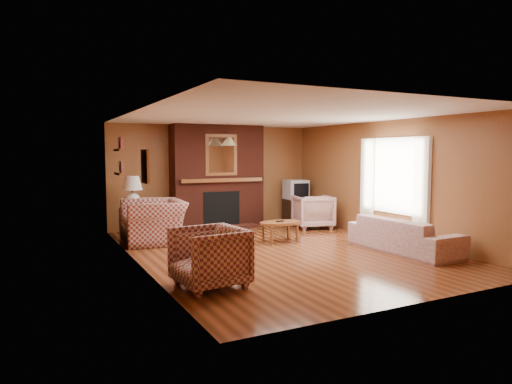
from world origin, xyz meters
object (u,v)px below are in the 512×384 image
coffee_table (280,224)px  table_lamp (133,190)px  side_table (133,223)px  crt_tv (296,189)px  fireplace (218,177)px  plaid_armchair (209,257)px  floral_sofa (404,235)px  floral_armchair (313,212)px  plaid_loveseat (153,221)px  tv_stand (296,210)px

coffee_table → table_lamp: size_ratio=1.28×
side_table → table_lamp: size_ratio=0.91×
crt_tv → fireplace: bearing=174.7°
plaid_armchair → floral_sofa: (3.85, 0.47, -0.09)m
side_table → plaid_armchair: bearing=-87.8°
crt_tv → plaid_armchair: bearing=-132.7°
fireplace → coffee_table: size_ratio=2.82×
floral_armchair → fireplace: bearing=-17.7°
coffee_table → table_lamp: (-2.46, 1.81, 0.62)m
coffee_table → floral_sofa: bearing=-48.2°
plaid_loveseat → crt_tv: bearing=108.7°
table_lamp → floral_armchair: bearing=-9.5°
table_lamp → crt_tv: table_lamp is taller
side_table → fireplace: bearing=14.3°
coffee_table → crt_tv: size_ratio=1.50×
plaid_loveseat → plaid_armchair: 3.31m
plaid_loveseat → tv_stand: bearing=108.8°
floral_armchair → crt_tv: 1.11m
plaid_loveseat → floral_armchair: bearing=94.2°
crt_tv → side_table: bearing=-175.3°
fireplace → tv_stand: 2.24m
plaid_armchair → table_lamp: (-0.15, 3.99, 0.58)m
fireplace → floral_sofa: bearing=-64.9°
side_table → crt_tv: size_ratio=1.07×
plaid_loveseat → table_lamp: size_ratio=1.93×
coffee_table → plaid_armchair: bearing=-136.6°
fireplace → floral_armchair: fireplace is taller
plaid_armchair → crt_tv: bearing=132.1°
floral_sofa → table_lamp: 5.38m
plaid_armchair → floral_sofa: plaid_armchair is taller
plaid_loveseat → table_lamp: table_lamp is taller
plaid_armchair → floral_sofa: bearing=91.7°
floral_armchair → plaid_armchair: bearing=55.7°
side_table → tv_stand: side_table is taller
plaid_armchair → coffee_table: plaid_armchair is taller
plaid_loveseat → table_lamp: bearing=-156.1°
plaid_loveseat → side_table: bearing=-156.1°
plaid_loveseat → floral_armchair: size_ratio=1.51×
floral_armchair → side_table: floral_armchair is taller
plaid_armchair → side_table: plaid_armchair is taller
floral_armchair → tv_stand: size_ratio=1.46×
coffee_table → crt_tv: crt_tv is taller
floral_sofa → floral_armchair: bearing=-1.2°
floral_armchair → coffee_table: 1.91m
plaid_loveseat → side_table: (-0.25, 0.69, -0.11)m
plaid_loveseat → floral_armchair: (3.74, 0.02, -0.03)m
plaid_loveseat → plaid_armchair: plaid_loveseat is taller
fireplace → side_table: fireplace is taller
coffee_table → side_table: bearing=143.7°
coffee_table → tv_stand: size_ratio=1.47×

